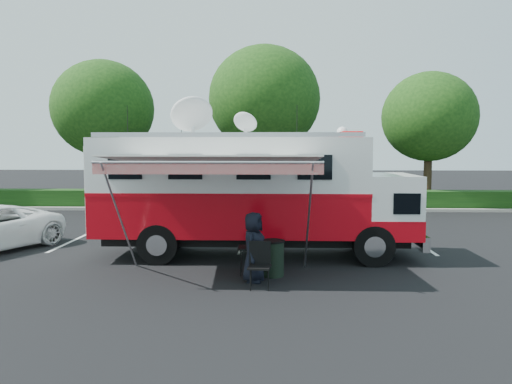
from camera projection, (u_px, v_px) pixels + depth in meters
ground_plane at (255, 256)px, 14.97m from camera, size 120.00×120.00×0.00m
back_border at (285, 116)px, 27.34m from camera, size 60.00×6.14×8.87m
stall_lines at (245, 238)px, 17.98m from camera, size 24.12×5.50×0.01m
command_truck at (253, 192)px, 14.81m from camera, size 9.44×2.60×4.54m
awning at (213, 161)px, 12.07m from camera, size 5.15×2.66×3.11m
person at (254, 281)px, 12.16m from camera, size 0.74×0.94×1.70m
folding_table at (255, 249)px, 12.78m from camera, size 0.85×0.60×0.72m
folding_chair at (260, 260)px, 11.60m from camera, size 0.56×0.58×1.07m
trash_bin at (273, 258)px, 12.65m from camera, size 0.62×0.62×0.92m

